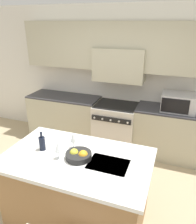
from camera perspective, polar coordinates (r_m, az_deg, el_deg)
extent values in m
plane|color=tan|center=(3.24, -5.72, -25.00)|extent=(10.00, 10.00, 0.00)
cube|color=silver|center=(4.41, 6.27, 8.83)|extent=(10.00, 0.06, 2.70)
cube|color=#B2AD93|center=(4.11, 5.92, 16.70)|extent=(3.78, 0.34, 0.85)
cube|color=#B2AD93|center=(4.13, 5.63, 12.17)|extent=(0.95, 0.40, 0.60)
cube|color=#B2AD93|center=(4.80, -8.62, -1.42)|extent=(1.49, 0.62, 0.91)
cube|color=#333338|center=(4.63, -8.96, 3.92)|extent=(1.49, 0.62, 0.03)
cube|color=#B2AD93|center=(4.28, 19.68, -5.68)|extent=(1.49, 0.62, 0.91)
cube|color=#333338|center=(4.09, 20.54, 0.16)|extent=(1.49, 0.62, 0.03)
cube|color=beige|center=(4.39, 4.60, -3.71)|extent=(0.81, 0.66, 0.90)
cube|color=black|center=(4.20, 4.79, 1.87)|extent=(0.77, 0.61, 0.01)
cube|color=black|center=(3.96, 3.36, -2.04)|extent=(0.74, 0.02, 0.09)
cylinder|color=silver|center=(4.05, -0.95, -1.47)|extent=(0.04, 0.02, 0.04)
cylinder|color=silver|center=(4.00, 1.16, -1.79)|extent=(0.04, 0.02, 0.04)
cylinder|color=silver|center=(3.95, 3.31, -2.11)|extent=(0.04, 0.02, 0.04)
cylinder|color=silver|center=(3.92, 5.51, -2.44)|extent=(0.04, 0.02, 0.04)
cylinder|color=silver|center=(3.88, 7.75, -2.77)|extent=(0.04, 0.02, 0.04)
cube|color=#B7B7BC|center=(4.03, 20.30, 2.41)|extent=(0.57, 0.43, 0.30)
cube|color=black|center=(3.82, 19.47, 1.47)|extent=(0.44, 0.01, 0.25)
cube|color=olive|center=(2.89, -5.27, -19.69)|extent=(1.62, 0.96, 0.89)
cube|color=white|center=(2.60, -5.64, -12.04)|extent=(1.72, 1.04, 0.04)
cube|color=#2D2D30|center=(2.47, 2.69, -13.53)|extent=(0.44, 0.32, 0.01)
cylinder|color=#B2B2B7|center=(2.62, 3.98, -11.15)|extent=(0.02, 0.02, 0.00)
cylinder|color=black|center=(2.75, -14.38, -7.97)|extent=(0.08, 0.08, 0.17)
cylinder|color=black|center=(2.70, -14.63, -5.77)|extent=(0.03, 0.03, 0.07)
cylinder|color=white|center=(2.59, -10.20, -11.77)|extent=(0.07, 0.07, 0.01)
cylinder|color=white|center=(2.57, -10.28, -10.93)|extent=(0.01, 0.01, 0.09)
cone|color=white|center=(2.51, -10.44, -8.94)|extent=(0.07, 0.07, 0.12)
cylinder|color=white|center=(2.76, -6.39, -9.25)|extent=(0.07, 0.07, 0.01)
cylinder|color=white|center=(2.74, -6.43, -8.43)|extent=(0.01, 0.01, 0.09)
cone|color=white|center=(2.68, -6.53, -6.52)|extent=(0.07, 0.07, 0.12)
cylinder|color=black|center=(2.55, -5.09, -11.26)|extent=(0.30, 0.30, 0.07)
sphere|color=gold|center=(2.56, -6.27, -10.60)|extent=(0.10, 0.10, 0.10)
sphere|color=gold|center=(2.52, -3.91, -11.14)|extent=(0.11, 0.11, 0.11)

